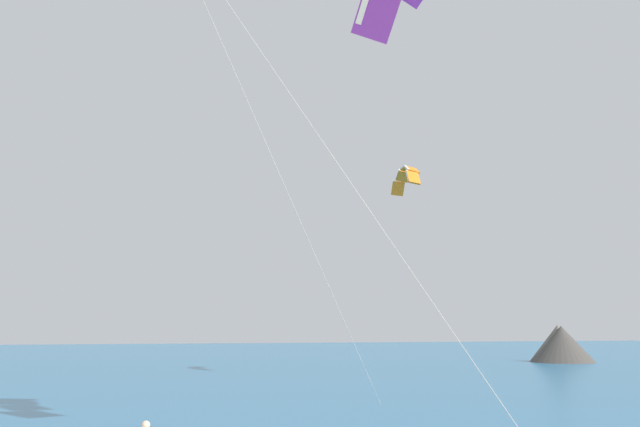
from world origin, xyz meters
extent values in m
cube|color=teal|center=(0.00, 70.68, 0.10)|extent=(200.00, 120.00, 0.20)
sphere|color=beige|center=(-1.59, 12.40, 1.58)|extent=(0.22, 0.22, 0.22)
cube|color=purple|center=(6.73, 18.52, 16.27)|extent=(1.79, 1.52, 2.13)
cube|color=white|center=(6.23, 18.37, 16.72)|extent=(0.58, 1.15, 1.60)
cylinder|color=#B2B2B7|center=(3.54, 12.36, 8.74)|extent=(10.39, 0.85, 15.08)
cylinder|color=#B2B2B7|center=(2.54, 15.65, 8.74)|extent=(8.39, 5.77, 15.08)
cube|color=orange|center=(16.72, 41.35, 14.68)|extent=(1.02, 0.90, 1.17)
cube|color=white|center=(16.31, 41.38, 14.83)|extent=(0.22, 0.74, 0.99)
cube|color=orange|center=(16.98, 42.28, 15.49)|extent=(1.04, 1.14, 0.86)
cube|color=white|center=(16.57, 42.31, 15.63)|extent=(0.24, 1.04, 0.64)
cube|color=orange|center=(17.14, 43.50, 15.79)|extent=(1.05, 1.24, 0.36)
cube|color=white|center=(16.73, 43.53, 15.93)|extent=(0.25, 1.12, 0.14)
cube|color=orange|center=(17.16, 44.73, 15.49)|extent=(1.04, 1.27, 0.86)
cube|color=white|center=(16.75, 44.76, 15.63)|extent=(0.25, 1.06, 0.64)
cube|color=orange|center=(17.04, 45.68, 14.68)|extent=(1.01, 1.03, 1.17)
cube|color=white|center=(16.63, 45.71, 14.83)|extent=(0.22, 0.76, 0.99)
cone|color=#47423D|center=(38.58, 59.62, 0.88)|extent=(4.47, 4.47, 1.75)
cone|color=#47423D|center=(38.77, 58.70, 1.91)|extent=(6.72, 6.72, 3.82)
cone|color=#665B51|center=(38.72, 59.28, 1.95)|extent=(6.10, 6.10, 3.91)
camera|label=1|loc=(-1.47, -7.16, 4.21)|focal=40.09mm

